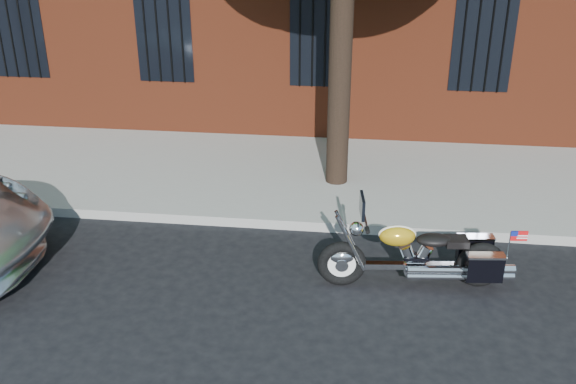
# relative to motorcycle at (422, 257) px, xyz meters

# --- Properties ---
(ground) EXTENTS (120.00, 120.00, 0.00)m
(ground) POSITION_rel_motorcycle_xyz_m (-1.71, 0.00, -0.42)
(ground) COLOR black
(ground) RESTS_ON ground
(curb) EXTENTS (40.00, 0.16, 0.15)m
(curb) POSITION_rel_motorcycle_xyz_m (-1.71, 1.38, -0.34)
(curb) COLOR gray
(curb) RESTS_ON ground
(sidewalk) EXTENTS (40.00, 3.60, 0.15)m
(sidewalk) POSITION_rel_motorcycle_xyz_m (-1.71, 3.26, -0.34)
(sidewalk) COLOR gray
(sidewalk) RESTS_ON ground
(motorcycle) EXTENTS (2.47, 0.84, 1.24)m
(motorcycle) POSITION_rel_motorcycle_xyz_m (0.00, 0.00, 0.00)
(motorcycle) COLOR black
(motorcycle) RESTS_ON ground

